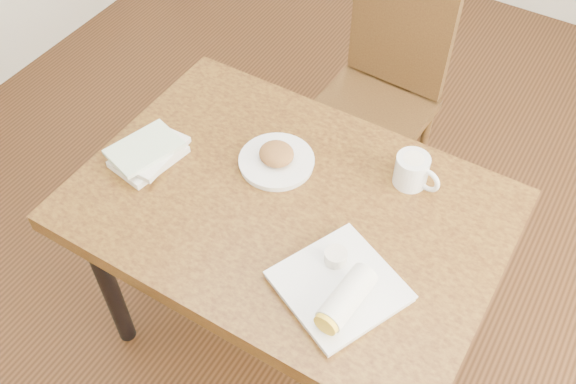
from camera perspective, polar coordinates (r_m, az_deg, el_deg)
The scene contains 7 objects.
ground at distance 2.45m, azimuth 0.00°, elevation -12.27°, with size 4.00×5.00×0.01m, color #472814.
table at distance 1.89m, azimuth 0.00°, elevation -2.61°, with size 1.20×0.84×0.75m.
chair_far at distance 2.52m, azimuth 8.32°, elevation 9.25°, with size 0.44×0.44×0.95m.
plate_scone at distance 1.91m, azimuth -1.02°, elevation 2.98°, with size 0.23×0.23×0.07m.
coffee_mug at distance 1.87m, azimuth 11.04°, elevation 1.89°, with size 0.14×0.10×0.10m.
plate_burrito at distance 1.63m, azimuth 4.73°, elevation -8.60°, with size 0.37×0.37×0.09m.
book_stack at distance 1.96m, azimuth -12.28°, elevation 3.42°, with size 0.19×0.24×0.06m.
Camera 1 is at (0.60, -0.99, 2.16)m, focal length 40.00 mm.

